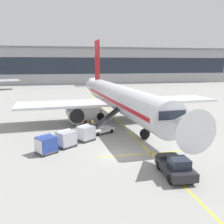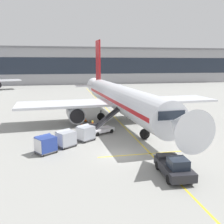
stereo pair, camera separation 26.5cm
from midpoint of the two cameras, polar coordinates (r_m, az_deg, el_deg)
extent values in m
plane|color=gray|center=(26.02, 1.25, -9.84)|extent=(600.00, 600.00, 0.00)
cylinder|color=silver|center=(39.50, 1.98, 3.10)|extent=(6.25, 32.51, 4.08)
cube|color=red|center=(39.50, 1.98, 3.10)|extent=(6.21, 31.23, 0.49)
cone|color=silver|center=(23.14, 15.76, -3.19)|extent=(4.14, 4.33, 3.88)
cone|color=silver|center=(58.15, -3.85, 6.01)|extent=(3.90, 6.75, 3.47)
cube|color=silver|center=(38.72, -10.47, 1.84)|extent=(15.75, 7.48, 0.36)
cylinder|color=#93969E|center=(38.46, -8.70, -0.36)|extent=(2.81, 4.36, 2.53)
cylinder|color=black|center=(36.37, -8.28, -1.02)|extent=(2.15, 0.26, 2.15)
cube|color=silver|center=(43.61, 12.35, 2.81)|extent=(15.75, 7.48, 0.36)
cylinder|color=#93969E|center=(42.79, 11.40, 0.72)|extent=(2.81, 4.36, 2.53)
cylinder|color=black|center=(40.92, 12.76, 0.19)|extent=(2.15, 0.26, 2.15)
cube|color=red|center=(56.31, -3.57, 11.30)|extent=(0.54, 3.89, 9.69)
cube|color=silver|center=(56.22, -3.44, 6.15)|extent=(10.59, 3.28, 0.20)
cube|color=#1E2633|center=(25.42, 12.50, -0.34)|extent=(2.97, 2.02, 0.90)
cylinder|color=#47474C|center=(31.11, 7.37, -4.08)|extent=(0.22, 0.22, 1.07)
sphere|color=black|center=(31.25, 7.34, -5.02)|extent=(1.31, 1.31, 1.31)
cylinder|color=#47474C|center=(40.69, -2.84, -0.34)|extent=(0.22, 0.22, 1.07)
sphere|color=black|center=(40.80, -2.84, -1.08)|extent=(1.31, 1.31, 1.31)
cylinder|color=#47474C|center=(42.44, 5.24, 0.11)|extent=(0.22, 0.22, 1.07)
sphere|color=black|center=(42.54, 5.22, -0.60)|extent=(1.31, 1.31, 1.31)
cube|color=silver|center=(33.43, -2.73, -4.13)|extent=(3.75, 3.00, 0.44)
cube|color=black|center=(33.03, -4.42, -3.32)|extent=(0.79, 0.78, 0.70)
cylinder|color=#333338|center=(33.40, -3.46, -3.05)|extent=(0.08, 0.08, 0.80)
cube|color=silver|center=(33.74, -1.24, -1.49)|extent=(4.56, 2.98, 2.55)
cube|color=black|center=(33.72, -1.24, -1.34)|extent=(4.37, 2.79, 2.39)
cube|color=#333338|center=(33.38, -0.77, -1.41)|extent=(4.12, 2.21, 2.57)
cube|color=#333338|center=(34.05, -1.70, -1.16)|extent=(4.12, 2.21, 2.57)
cylinder|color=black|center=(33.63, -0.35, -4.41)|extent=(0.59, 0.44, 0.56)
cylinder|color=black|center=(34.74, -1.89, -3.90)|extent=(0.59, 0.44, 0.56)
cylinder|color=black|center=(32.24, -3.64, -5.13)|extent=(0.59, 0.44, 0.56)
cylinder|color=black|center=(33.40, -5.13, -4.57)|extent=(0.59, 0.44, 0.56)
cube|color=#515156|center=(30.65, -6.27, -6.19)|extent=(2.56, 2.47, 0.12)
cylinder|color=#4C4C51|center=(29.83, -8.23, -6.75)|extent=(0.61, 0.47, 0.07)
cube|color=#9EA3AD|center=(30.42, -6.31, -4.73)|extent=(2.42, 2.33, 1.50)
cube|color=#9EA3AD|center=(30.58, -6.84, -3.64)|extent=(1.99, 1.74, 0.74)
cube|color=silver|center=(29.82, -7.71, -5.09)|extent=(0.86, 1.19, 1.38)
sphere|color=black|center=(30.68, -8.24, -6.34)|extent=(0.30, 0.30, 0.30)
sphere|color=black|center=(29.68, -6.57, -6.90)|extent=(0.30, 0.30, 0.30)
sphere|color=black|center=(31.66, -6.00, -5.72)|extent=(0.30, 0.30, 0.30)
sphere|color=black|center=(30.70, -4.30, -6.24)|extent=(0.30, 0.30, 0.30)
cube|color=#515156|center=(28.76, -10.70, -7.51)|extent=(2.56, 2.47, 0.12)
cylinder|color=#4C4C51|center=(28.03, -12.92, -8.12)|extent=(0.61, 0.47, 0.07)
cube|color=#9EA3AD|center=(28.51, -10.76, -5.96)|extent=(2.42, 2.33, 1.50)
cube|color=#9EA3AD|center=(28.68, -11.29, -4.79)|extent=(1.99, 1.74, 0.74)
cube|color=silver|center=(27.98, -12.35, -6.36)|extent=(0.86, 1.19, 1.38)
sphere|color=black|center=(28.87, -12.79, -7.65)|extent=(0.30, 0.30, 0.30)
sphere|color=black|center=(27.81, -11.17, -8.31)|extent=(0.30, 0.30, 0.30)
sphere|color=black|center=(29.75, -10.25, -6.97)|extent=(0.30, 0.30, 0.30)
sphere|color=black|center=(28.73, -8.59, -7.58)|extent=(0.30, 0.30, 0.30)
cube|color=#515156|center=(27.25, -15.11, -8.78)|extent=(2.56, 2.47, 0.12)
cylinder|color=#4C4C51|center=(26.61, -17.59, -9.44)|extent=(0.61, 0.47, 0.07)
cube|color=navy|center=(26.98, -15.20, -7.16)|extent=(2.42, 2.33, 1.50)
cube|color=navy|center=(27.16, -15.73, -5.91)|extent=(1.99, 1.74, 0.74)
cube|color=silver|center=(26.52, -16.97, -7.59)|extent=(0.86, 1.19, 1.38)
sphere|color=black|center=(27.44, -17.30, -8.90)|extent=(0.30, 0.30, 0.30)
sphere|color=black|center=(26.33, -15.78, -9.67)|extent=(0.30, 0.30, 0.30)
sphere|color=black|center=(28.21, -14.48, -8.18)|extent=(0.30, 0.30, 0.30)
sphere|color=black|center=(27.14, -12.88, -8.89)|extent=(0.30, 0.30, 0.30)
cube|color=#232328|center=(21.96, 13.98, -12.39)|extent=(2.34, 4.51, 0.70)
cube|color=#1E2633|center=(21.02, 14.89, -11.32)|extent=(1.55, 1.62, 0.80)
cube|color=#28282D|center=(23.20, 12.47, -9.76)|extent=(1.84, 1.06, 0.24)
cylinder|color=black|center=(23.57, 14.78, -11.54)|extent=(0.32, 0.77, 0.76)
cylinder|color=black|center=(22.93, 10.44, -12.00)|extent=(0.32, 0.77, 0.76)
cylinder|color=black|center=(21.33, 17.75, -14.23)|extent=(0.32, 0.77, 0.76)
cylinder|color=black|center=(20.62, 12.98, -14.89)|extent=(0.32, 0.77, 0.76)
cylinder|color=black|center=(33.80, -4.72, -4.11)|extent=(0.15, 0.15, 0.86)
cylinder|color=black|center=(33.62, -4.72, -4.19)|extent=(0.15, 0.15, 0.86)
cube|color=orange|center=(33.52, -4.74, -2.96)|extent=(0.29, 0.41, 0.58)
cube|color=white|center=(33.52, -4.53, -2.96)|extent=(0.05, 0.34, 0.08)
sphere|color=tan|center=(33.43, -4.76, -2.28)|extent=(0.21, 0.21, 0.21)
sphere|color=yellow|center=(33.41, -4.76, -2.16)|extent=(0.23, 0.23, 0.23)
cylinder|color=orange|center=(33.77, -4.74, -2.94)|extent=(0.09, 0.09, 0.56)
cylinder|color=orange|center=(33.30, -4.74, -3.14)|extent=(0.09, 0.09, 0.56)
cylinder|color=#333847|center=(31.37, -5.84, -5.35)|extent=(0.15, 0.15, 0.86)
cylinder|color=#333847|center=(31.32, -6.15, -5.38)|extent=(0.15, 0.15, 0.86)
cube|color=orange|center=(31.15, -6.02, -4.09)|extent=(0.43, 0.32, 0.58)
cube|color=white|center=(31.03, -5.95, -4.15)|extent=(0.33, 0.09, 0.08)
sphere|color=brown|center=(31.04, -6.04, -3.36)|extent=(0.21, 0.21, 0.21)
sphere|color=yellow|center=(31.03, -6.04, -3.24)|extent=(0.23, 0.23, 0.23)
cylinder|color=orange|center=(31.24, -5.61, -4.13)|extent=(0.09, 0.09, 0.56)
cylinder|color=orange|center=(31.09, -6.44, -4.23)|extent=(0.09, 0.09, 0.56)
cube|color=black|center=(40.42, -6.40, -2.17)|extent=(0.63, 0.63, 0.05)
cone|color=orange|center=(40.34, -6.41, -1.68)|extent=(0.50, 0.50, 0.66)
cylinder|color=white|center=(40.33, -6.41, -1.63)|extent=(0.28, 0.28, 0.08)
cube|color=black|center=(35.25, -3.94, -4.13)|extent=(0.57, 0.57, 0.05)
cone|color=orange|center=(35.17, -3.94, -3.62)|extent=(0.46, 0.46, 0.60)
cylinder|color=white|center=(35.16, -3.94, -3.57)|extent=(0.25, 0.25, 0.07)
cube|color=black|center=(37.73, -7.21, -3.16)|extent=(0.60, 0.60, 0.05)
cone|color=orange|center=(37.65, -7.23, -2.66)|extent=(0.48, 0.48, 0.63)
cylinder|color=white|center=(37.64, -7.23, -2.61)|extent=(0.26, 0.26, 0.08)
cube|color=yellow|center=(40.12, 1.39, -2.23)|extent=(0.20, 110.00, 0.01)
cube|color=yellow|center=(26.82, 9.47, -9.33)|extent=(12.00, 0.20, 0.01)
cube|color=#939399|center=(119.25, -3.70, 10.47)|extent=(127.66, 17.14, 15.51)
cube|color=#1E2633|center=(110.72, -3.06, 10.62)|extent=(123.83, 0.10, 6.98)
cube|color=slate|center=(117.72, -3.63, 14.41)|extent=(126.38, 14.57, 0.70)
camera|label=1|loc=(0.13, -90.23, -0.05)|focal=39.63mm
camera|label=2|loc=(0.13, 89.77, 0.05)|focal=39.63mm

